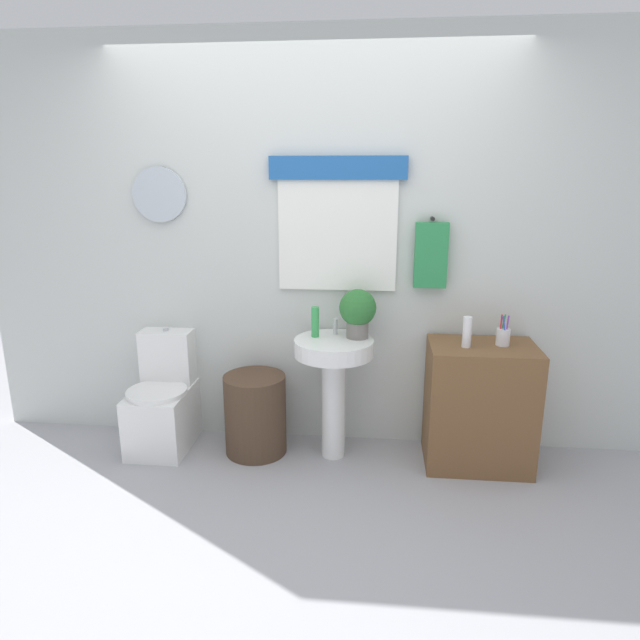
{
  "coord_description": "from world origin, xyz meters",
  "views": [
    {
      "loc": [
        0.4,
        -2.37,
        1.78
      ],
      "look_at": [
        0.08,
        0.8,
        0.91
      ],
      "focal_mm": 31.08,
      "sensor_mm": 36.0,
      "label": 1
    }
  ],
  "objects_px": {
    "laundry_hamper": "(255,414)",
    "lotion_bottle": "(467,332)",
    "wooden_cabinet": "(479,405)",
    "toothbrush_cup": "(503,336)",
    "pedestal_sink": "(334,371)",
    "soap_bottle": "(315,322)",
    "toilet": "(164,403)",
    "potted_plant": "(358,311)"
  },
  "relations": [
    {
      "from": "pedestal_sink",
      "to": "potted_plant",
      "type": "distance_m",
      "value": 0.4
    },
    {
      "from": "soap_bottle",
      "to": "lotion_bottle",
      "type": "relative_size",
      "value": 1.03
    },
    {
      "from": "potted_plant",
      "to": "lotion_bottle",
      "type": "bearing_deg",
      "value": -8.82
    },
    {
      "from": "lotion_bottle",
      "to": "toothbrush_cup",
      "type": "distance_m",
      "value": 0.23
    },
    {
      "from": "wooden_cabinet",
      "to": "soap_bottle",
      "type": "distance_m",
      "value": 1.13
    },
    {
      "from": "potted_plant",
      "to": "soap_bottle",
      "type": "bearing_deg",
      "value": -177.8
    },
    {
      "from": "pedestal_sink",
      "to": "wooden_cabinet",
      "type": "distance_m",
      "value": 0.92
    },
    {
      "from": "toilet",
      "to": "pedestal_sink",
      "type": "bearing_deg",
      "value": -1.79
    },
    {
      "from": "potted_plant",
      "to": "laundry_hamper",
      "type": "bearing_deg",
      "value": -174.67
    },
    {
      "from": "toilet",
      "to": "laundry_hamper",
      "type": "bearing_deg",
      "value": -3.25
    },
    {
      "from": "pedestal_sink",
      "to": "soap_bottle",
      "type": "height_order",
      "value": "soap_bottle"
    },
    {
      "from": "wooden_cabinet",
      "to": "potted_plant",
      "type": "distance_m",
      "value": 0.94
    },
    {
      "from": "toilet",
      "to": "potted_plant",
      "type": "relative_size",
      "value": 2.55
    },
    {
      "from": "soap_bottle",
      "to": "lotion_bottle",
      "type": "bearing_deg",
      "value": -5.68
    },
    {
      "from": "pedestal_sink",
      "to": "wooden_cabinet",
      "type": "xyz_separation_m",
      "value": [
        0.9,
        0.0,
        -0.19
      ]
    },
    {
      "from": "wooden_cabinet",
      "to": "toothbrush_cup",
      "type": "xyz_separation_m",
      "value": [
        0.11,
        0.02,
        0.44
      ]
    },
    {
      "from": "potted_plant",
      "to": "toothbrush_cup",
      "type": "relative_size",
      "value": 1.63
    },
    {
      "from": "pedestal_sink",
      "to": "lotion_bottle",
      "type": "relative_size",
      "value": 4.21
    },
    {
      "from": "wooden_cabinet",
      "to": "toothbrush_cup",
      "type": "distance_m",
      "value": 0.45
    },
    {
      "from": "soap_bottle",
      "to": "potted_plant",
      "type": "distance_m",
      "value": 0.27
    },
    {
      "from": "toothbrush_cup",
      "to": "soap_bottle",
      "type": "bearing_deg",
      "value": 178.49
    },
    {
      "from": "lotion_bottle",
      "to": "toilet",
      "type": "bearing_deg",
      "value": 177.74
    },
    {
      "from": "laundry_hamper",
      "to": "toothbrush_cup",
      "type": "height_order",
      "value": "toothbrush_cup"
    },
    {
      "from": "soap_bottle",
      "to": "toothbrush_cup",
      "type": "distance_m",
      "value": 1.13
    },
    {
      "from": "laundry_hamper",
      "to": "lotion_bottle",
      "type": "distance_m",
      "value": 1.42
    },
    {
      "from": "laundry_hamper",
      "to": "lotion_bottle",
      "type": "relative_size",
      "value": 2.82
    },
    {
      "from": "pedestal_sink",
      "to": "laundry_hamper",
      "type": "bearing_deg",
      "value": 180.0
    },
    {
      "from": "soap_bottle",
      "to": "toothbrush_cup",
      "type": "height_order",
      "value": "soap_bottle"
    },
    {
      "from": "laundry_hamper",
      "to": "wooden_cabinet",
      "type": "distance_m",
      "value": 1.4
    },
    {
      "from": "toilet",
      "to": "laundry_hamper",
      "type": "height_order",
      "value": "toilet"
    },
    {
      "from": "toilet",
      "to": "potted_plant",
      "type": "bearing_deg",
      "value": 1.12
    },
    {
      "from": "laundry_hamper",
      "to": "pedestal_sink",
      "type": "relative_size",
      "value": 0.67
    },
    {
      "from": "wooden_cabinet",
      "to": "lotion_bottle",
      "type": "relative_size",
      "value": 4.16
    },
    {
      "from": "wooden_cabinet",
      "to": "lotion_bottle",
      "type": "distance_m",
      "value": 0.49
    },
    {
      "from": "lotion_bottle",
      "to": "wooden_cabinet",
      "type": "bearing_deg",
      "value": 19.86
    },
    {
      "from": "pedestal_sink",
      "to": "potted_plant",
      "type": "bearing_deg",
      "value": 23.2
    },
    {
      "from": "potted_plant",
      "to": "pedestal_sink",
      "type": "bearing_deg",
      "value": -156.8
    },
    {
      "from": "toilet",
      "to": "soap_bottle",
      "type": "height_order",
      "value": "soap_bottle"
    },
    {
      "from": "laundry_hamper",
      "to": "lotion_bottle",
      "type": "bearing_deg",
      "value": -1.78
    },
    {
      "from": "lotion_bottle",
      "to": "potted_plant",
      "type": "bearing_deg",
      "value": 171.18
    },
    {
      "from": "potted_plant",
      "to": "toothbrush_cup",
      "type": "bearing_deg",
      "value": -2.63
    },
    {
      "from": "potted_plant",
      "to": "wooden_cabinet",
      "type": "bearing_deg",
      "value": -4.54
    }
  ]
}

